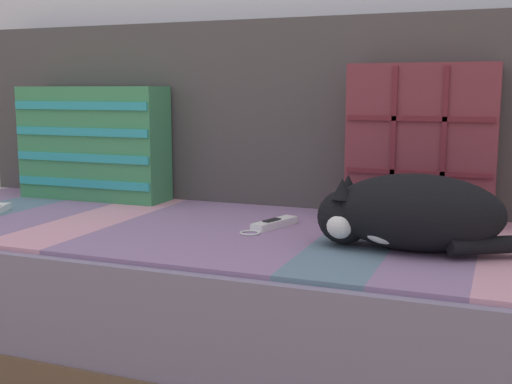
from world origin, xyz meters
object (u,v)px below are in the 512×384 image
at_px(throw_pillow_quilted, 421,144).
at_px(throw_pillow_striped, 93,143).
at_px(sleeping_cat, 405,214).
at_px(game_remote_near, 273,224).
at_px(couch, 197,295).

xyz_separation_m(throw_pillow_quilted, throw_pillow_striped, (-0.99, -0.00, -0.03)).
distance_m(throw_pillow_striped, sleeping_cat, 1.06).
bearing_deg(throw_pillow_quilted, throw_pillow_striped, -179.97).
relative_size(throw_pillow_striped, game_remote_near, 2.39).
xyz_separation_m(couch, game_remote_near, (0.21, 0.00, 0.21)).
relative_size(throw_pillow_striped, sleeping_cat, 1.10).
distance_m(sleeping_cat, game_remote_near, 0.36).
height_order(throw_pillow_quilted, sleeping_cat, throw_pillow_quilted).
height_order(throw_pillow_quilted, game_remote_near, throw_pillow_quilted).
bearing_deg(sleeping_cat, couch, 169.03).
height_order(throw_pillow_striped, sleeping_cat, throw_pillow_striped).
distance_m(couch, game_remote_near, 0.29).
xyz_separation_m(throw_pillow_quilted, sleeping_cat, (0.01, -0.32, -0.12)).
height_order(couch, throw_pillow_striped, throw_pillow_striped).
bearing_deg(couch, throw_pillow_striped, 155.24).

